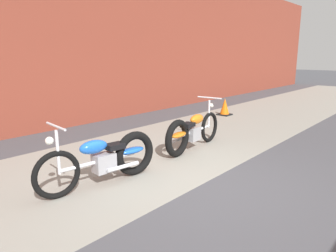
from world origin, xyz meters
name	(u,v)px	position (x,y,z in m)	size (l,w,h in m)	color
ground_plane	(200,185)	(0.00, 0.00, 0.00)	(80.00, 80.00, 0.00)	#47474C
sidewalk_slab	(124,160)	(0.00, 1.75, 0.00)	(36.00, 3.50, 0.01)	gray
brick_building_wall	(25,31)	(0.00, 5.20, 2.49)	(36.00, 0.50, 4.97)	brown
motorcycle_blue	(108,158)	(-0.83, 1.12, 0.40)	(2.00, 0.61, 1.03)	black
motorcycle_orange	(191,132)	(1.32, 1.19, 0.40)	(2.01, 0.58, 1.03)	black
traffic_cone	(225,108)	(5.15, 2.69, 0.25)	(0.40, 0.40, 0.55)	orange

